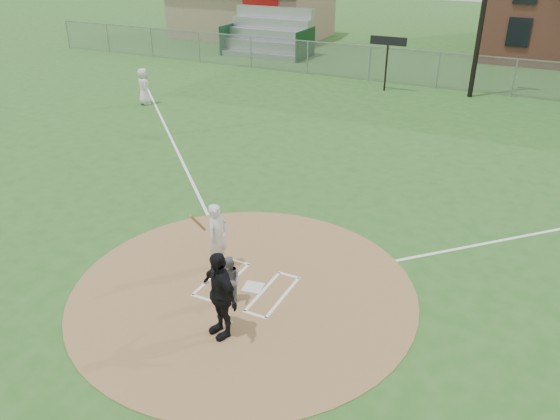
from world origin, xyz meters
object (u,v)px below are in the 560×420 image
at_px(home_plate, 253,287).
at_px(catcher, 230,281).
at_px(batter_at_plate, 218,237).
at_px(ondeck_player, 144,86).
at_px(umpire, 220,294).

relative_size(home_plate, catcher, 0.39).
bearing_deg(catcher, batter_at_plate, 154.39).
relative_size(catcher, ondeck_player, 0.66).
height_order(catcher, batter_at_plate, batter_at_plate).
relative_size(umpire, ondeck_player, 1.12).
distance_m(home_plate, catcher, 0.96).
bearing_deg(ondeck_player, umpire, 174.34).
bearing_deg(home_plate, ondeck_player, 137.21).
relative_size(catcher, umpire, 0.59).
bearing_deg(ondeck_player, catcher, 175.73).
height_order(home_plate, batter_at_plate, batter_at_plate).
bearing_deg(catcher, ondeck_player, 157.78).
xyz_separation_m(ondeck_player, batter_at_plate, (11.66, -11.51, 0.02)).
relative_size(home_plate, batter_at_plate, 0.26).
distance_m(catcher, ondeck_player, 17.95).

